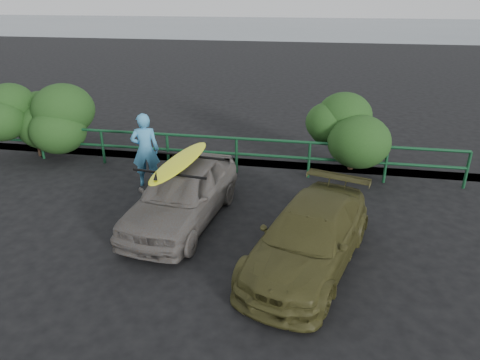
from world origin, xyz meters
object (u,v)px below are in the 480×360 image
object	(u,v)px
sedan	(182,194)
surfboard	(180,161)
olive_vehicle	(309,237)
man	(145,150)
guardrail	(202,153)

from	to	relation	value
sedan	surfboard	world-z (taller)	surfboard
olive_vehicle	surfboard	bearing A→B (deg)	173.99
man	surfboard	xyz separation A→B (m)	(1.50, -1.71, 0.44)
guardrail	sedan	distance (m)	2.97
guardrail	sedan	xyz separation A→B (m)	(0.36, -2.94, 0.14)
surfboard	sedan	bearing A→B (deg)	6.94
guardrail	man	size ratio (longest dim) A/B	7.26
man	surfboard	world-z (taller)	man
guardrail	olive_vehicle	world-z (taller)	olive_vehicle
guardrail	surfboard	distance (m)	3.10
guardrail	olive_vehicle	bearing A→B (deg)	-52.70
olive_vehicle	man	bearing A→B (deg)	162.92
guardrail	surfboard	xyz separation A→B (m)	(0.36, -2.94, 0.89)
guardrail	man	bearing A→B (deg)	-132.70
sedan	surfboard	xyz separation A→B (m)	(-0.00, 0.00, 0.75)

